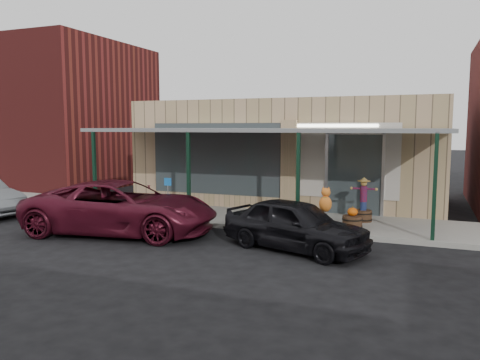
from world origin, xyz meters
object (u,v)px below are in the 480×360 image
at_px(barrel_scarecrow, 363,207).
at_px(parked_sedan, 295,224).
at_px(car_maroon, 122,207).
at_px(barrel_pumpkin, 352,221).
at_px(handicap_sign, 168,191).

bearing_deg(barrel_scarecrow, parked_sedan, -100.37).
relative_size(barrel_scarecrow, car_maroon, 0.25).
distance_m(barrel_pumpkin, handicap_sign, 6.28).
bearing_deg(handicap_sign, barrel_pumpkin, -4.55).
xyz_separation_m(parked_sedan, car_maroon, (-5.28, -0.07, 0.12)).
xyz_separation_m(barrel_scarecrow, car_maroon, (-6.55, -3.70, 0.16)).
distance_m(barrel_scarecrow, car_maroon, 7.52).
bearing_deg(parked_sedan, car_maroon, 109.15).
bearing_deg(car_maroon, barrel_scarecrow, -69.68).
xyz_separation_m(barrel_scarecrow, parked_sedan, (-1.27, -3.63, 0.04)).
relative_size(barrel_scarecrow, parked_sedan, 0.34).
bearing_deg(parked_sedan, handicap_sign, 83.24).
bearing_deg(barrel_pumpkin, car_maroon, -158.74).
bearing_deg(car_maroon, barrel_pumpkin, -77.90).
bearing_deg(barrel_scarecrow, barrel_pumpkin, -88.80).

